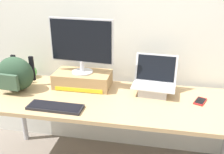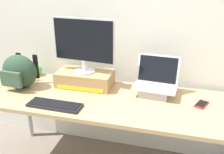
# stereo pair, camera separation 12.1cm
# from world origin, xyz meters

# --- Properties ---
(back_wall) EXTENTS (7.00, 0.10, 2.60)m
(back_wall) POSITION_xyz_m (0.00, 0.45, 1.30)
(back_wall) COLOR silver
(back_wall) RESTS_ON ground
(desk) EXTENTS (2.08, 0.70, 0.72)m
(desk) POSITION_xyz_m (0.00, 0.00, 0.65)
(desk) COLOR tan
(desk) RESTS_ON ground
(toner_box_yellow) EXTENTS (0.47, 0.26, 0.13)m
(toner_box_yellow) POSITION_xyz_m (-0.29, 0.18, 0.78)
(toner_box_yellow) COLOR #A88456
(toner_box_yellow) RESTS_ON desk
(desktop_monitor) EXTENTS (0.54, 0.18, 0.45)m
(desktop_monitor) POSITION_xyz_m (-0.29, 0.18, 1.09)
(desktop_monitor) COLOR silver
(desktop_monitor) RESTS_ON toner_box_yellow
(open_laptop) EXTENTS (0.35, 0.26, 0.30)m
(open_laptop) POSITION_xyz_m (0.31, 0.16, 0.78)
(open_laptop) COLOR #ADADB2
(open_laptop) RESTS_ON desk
(external_keyboard) EXTENTS (0.40, 0.14, 0.02)m
(external_keyboard) POSITION_xyz_m (-0.37, -0.23, 0.73)
(external_keyboard) COLOR black
(external_keyboard) RESTS_ON desk
(messenger_backpack) EXTENTS (0.33, 0.26, 0.28)m
(messenger_backpack) POSITION_xyz_m (-0.81, 0.01, 0.86)
(messenger_backpack) COLOR #28422D
(messenger_backpack) RESTS_ON desk
(cell_phone) EXTENTS (0.12, 0.15, 0.01)m
(cell_phone) POSITION_xyz_m (0.67, 0.07, 0.72)
(cell_phone) COLOR red
(cell_phone) RESTS_ON desk
(plush_toy) EXTENTS (0.11, 0.11, 0.11)m
(plush_toy) POSITION_xyz_m (-0.82, 0.29, 0.77)
(plush_toy) COLOR #56B256
(plush_toy) RESTS_ON desk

